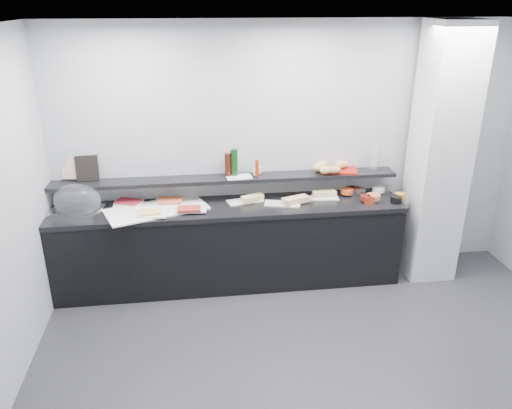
{
  "coord_description": "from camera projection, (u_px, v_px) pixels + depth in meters",
  "views": [
    {
      "loc": [
        -1.04,
        -3.03,
        2.87
      ],
      "look_at": [
        -0.45,
        1.45,
        1.0
      ],
      "focal_mm": 35.0,
      "sensor_mm": 36.0,
      "label": 1
    }
  ],
  "objects": [
    {
      "name": "tongs_mid",
      "position": [
        274.0,
        205.0,
        5.1
      ],
      "size": [
        0.16,
        0.02,
        0.01
      ],
      "primitive_type": "cylinder",
      "rotation": [
        0.0,
        1.57,
        -0.05
      ],
      "color": "#ACAFB3",
      "rests_on": "sandwich_plate_mid"
    },
    {
      "name": "cloche_base",
      "position": [
        77.0,
        210.0,
        4.96
      ],
      "size": [
        0.57,
        0.45,
        0.04
      ],
      "primitive_type": "cube",
      "rotation": [
        0.0,
        0.0,
        -0.27
      ],
      "color": "silver",
      "rests_on": "counter_top"
    },
    {
      "name": "back_wall",
      "position": [
        291.0,
        153.0,
        5.32
      ],
      "size": [
        5.0,
        0.02,
        2.7
      ],
      "primitive_type": "cube",
      "color": "#A5A8AC",
      "rests_on": "ground"
    },
    {
      "name": "bottle_green_b",
      "position": [
        234.0,
        162.0,
        5.16
      ],
      "size": [
        0.08,
        0.08,
        0.28
      ],
      "primitive_type": "cylinder",
      "rotation": [
        0.0,
        0.0,
        -0.19
      ],
      "color": "#0E3412",
      "rests_on": "condiment_tray"
    },
    {
      "name": "food_meat_b",
      "position": [
        189.0,
        209.0,
        4.94
      ],
      "size": [
        0.23,
        0.15,
        0.02
      ],
      "primitive_type": "cube",
      "rotation": [
        0.0,
        0.0,
        -0.02
      ],
      "color": "maroon",
      "rests_on": "platter_meat_b"
    },
    {
      "name": "bread_roll_ne",
      "position": [
        341.0,
        164.0,
        5.4
      ],
      "size": [
        0.18,
        0.14,
        0.08
      ],
      "primitive_type": "ellipsoid",
      "rotation": [
        0.0,
        0.0,
        -0.33
      ],
      "color": "#D28850",
      "rests_on": "bread_tray"
    },
    {
      "name": "sandwich_plate_mid",
      "position": [
        282.0,
        204.0,
        5.15
      ],
      "size": [
        0.39,
        0.24,
        0.01
      ],
      "primitive_type": "cube",
      "rotation": [
        0.0,
        0.0,
        -0.25
      ],
      "color": "silver",
      "rests_on": "counter_top"
    },
    {
      "name": "bottle_hot",
      "position": [
        257.0,
        168.0,
        5.14
      ],
      "size": [
        0.04,
        0.04,
        0.18
      ],
      "primitive_type": "cylinder",
      "rotation": [
        0.0,
        0.0,
        0.01
      ],
      "color": "#A7290B",
      "rests_on": "condiment_tray"
    },
    {
      "name": "linen_runner",
      "position": [
        157.0,
        209.0,
        5.02
      ],
      "size": [
        1.09,
        0.78,
        0.01
      ],
      "primitive_type": "cube",
      "rotation": [
        0.0,
        0.0,
        0.36
      ],
      "color": "white",
      "rests_on": "counter_top"
    },
    {
      "name": "counter_top",
      "position": [
        229.0,
        208.0,
        5.14
      ],
      "size": [
        3.62,
        0.62,
        0.05
      ],
      "primitive_type": "cube",
      "color": "black",
      "rests_on": "buffet_cabinet"
    },
    {
      "name": "fill_black_fruit",
      "position": [
        400.0,
        196.0,
        5.26
      ],
      "size": [
        0.14,
        0.14,
        0.05
      ],
      "primitive_type": "cylinder",
      "rotation": [
        0.0,
        0.0,
        -0.41
      ],
      "color": "orange",
      "rests_on": "bowl_black_fruit"
    },
    {
      "name": "bottle_green_a",
      "position": [
        233.0,
        163.0,
        5.17
      ],
      "size": [
        0.08,
        0.08,
        0.26
      ],
      "primitive_type": "cylinder",
      "rotation": [
        0.0,
        0.0,
        -0.37
      ],
      "color": "black",
      "rests_on": "condiment_tray"
    },
    {
      "name": "bread_roll_s",
      "position": [
        333.0,
        169.0,
        5.23
      ],
      "size": [
        0.17,
        0.13,
        0.08
      ],
      "primitive_type": "ellipsoid",
      "rotation": [
        0.0,
        0.0,
        -0.19
      ],
      "color": "#B87D46",
      "rests_on": "bread_tray"
    },
    {
      "name": "wall_shelf",
      "position": [
        227.0,
        179.0,
        5.2
      ],
      "size": [
        3.6,
        0.25,
        0.04
      ],
      "primitive_type": "cube",
      "color": "black",
      "rests_on": "back_wall"
    },
    {
      "name": "platter_meat_b",
      "position": [
        191.0,
        209.0,
        4.99
      ],
      "size": [
        0.33,
        0.23,
        0.01
      ],
      "primitive_type": "cube",
      "rotation": [
        0.0,
        0.0,
        -0.07
      ],
      "color": "white",
      "rests_on": "linen_runner"
    },
    {
      "name": "fill_glass_salmon",
      "position": [
        373.0,
        197.0,
        5.23
      ],
      "size": [
        0.16,
        0.16,
        0.05
      ],
      "primitive_type": "cylinder",
      "rotation": [
        0.0,
        0.0,
        0.16
      ],
      "color": "#D16F33",
      "rests_on": "bowl_glass_salmon"
    },
    {
      "name": "food_meat_a",
      "position": [
        128.0,
        201.0,
        5.13
      ],
      "size": [
        0.27,
        0.23,
        0.02
      ],
      "primitive_type": "cube",
      "rotation": [
        0.0,
        0.0,
        -0.39
      ],
      "color": "maroon",
      "rests_on": "platter_meat_a"
    },
    {
      "name": "bread_roll_mide",
      "position": [
        340.0,
        165.0,
        5.36
      ],
      "size": [
        0.15,
        0.12,
        0.08
      ],
      "primitive_type": "ellipsoid",
      "rotation": [
        0.0,
        0.0,
        0.34
      ],
      "color": "#BB8E47",
      "rests_on": "bread_tray"
    },
    {
      "name": "bowl_glass_cream",
      "position": [
        387.0,
        190.0,
        5.44
      ],
      "size": [
        0.21,
        0.21,
        0.07
      ],
      "primitive_type": "cylinder",
      "rotation": [
        0.0,
        0.0,
        -0.3
      ],
      "color": "silver",
      "rests_on": "counter_top"
    },
    {
      "name": "column",
      "position": [
        439.0,
        157.0,
        5.18
      ],
      "size": [
        0.5,
        0.5,
        2.7
      ],
      "primitive_type": "cube",
      "color": "silver",
      "rests_on": "ground"
    },
    {
      "name": "bread_tray",
      "position": [
        339.0,
        170.0,
        5.37
      ],
      "size": [
        0.41,
        0.32,
        0.02
      ],
      "primitive_type": "cube",
      "rotation": [
        0.0,
        0.0,
        -0.19
      ],
      "color": "maroon",
      "rests_on": "wall_shelf"
    },
    {
      "name": "bowl_black_fruit",
      "position": [
        396.0,
        200.0,
        5.19
      ],
      "size": [
        0.15,
        0.15,
        0.07
      ],
      "primitive_type": "cylinder",
      "rotation": [
        0.0,
        0.0,
        0.4
      ],
      "color": "black",
      "rests_on": "counter_top"
    },
    {
      "name": "bread_roll_sw",
      "position": [
        326.0,
        170.0,
        5.22
      ],
      "size": [
        0.17,
        0.13,
        0.08
      ],
      "primitive_type": "ellipsoid",
      "rotation": [
        0.0,
        0.0,
        0.34
      ],
      "color": "tan",
      "rests_on": "bread_tray"
    },
    {
      "name": "fill_red_jam",
      "position": [
        365.0,
        198.0,
        5.2
      ],
      "size": [
        0.12,
        0.12,
        0.05
      ],
      "primitive_type": "cylinder",
      "rotation": [
        0.0,
        0.0,
        0.1
      ],
      "color": "#57140C",
      "rests_on": "bowl_red_jam"
    },
    {
      "name": "carafe",
      "position": [
        374.0,
        157.0,
        5.33
      ],
      "size": [
        0.11,
        0.11,
        0.3
      ],
      "primitive_type": "cylinder",
      "rotation": [
        0.0,
        0.0,
        -0.11
      ],
      "color": "white",
      "rests_on": "wall_shelf"
    },
    {
      "name": "cloche_dome",
      "position": [
        77.0,
        201.0,
        4.92
      ],
      "size": [
        0.52,
        0.38,
        0.34
      ],
      "primitive_type": "ellipsoid",
      "rotation": [
        0.0,
        0.0,
        -0.17
      ],
      "color": "white",
      "rests_on": "cloche_base"
    },
    {
      "name": "ceiling",
      "position": [
        363.0,
        29.0,
        2.97
      ],
      "size": [
        5.0,
        5.0,
        0.0
      ],
      "primitive_type": "plane",
      "color": "white",
      "rests_on": "back_wall"
    },
    {
      "name": "platter_salmon",
      "position": [
        167.0,
        201.0,
        5.19
      ],
      "size": [
        0.28,
        0.22,
        0.01
      ],
      "primitive_type": "cube",
      "rotation": [
        0.0,
        0.0,
        -0.21
      ],
      "color": "white",
      "rests_on": "linen_runner"
    },
    {
      "name": "bowl_black_jam",
      "position": [
        352.0,
        191.0,
        5.42
      ],
      "size": [
        0.21,
        0.21,
        0.07
      ],
      "primitive_type": "cylinder",
      "rotation": [
        0.0,
        0.0,
        0.42
      ],
      "color": "black",
      "rests_on": "counter_top"
    },
    {
      "name": "sandwich_plate_left",
      "position": [
        245.0,
        201.0,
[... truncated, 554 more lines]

